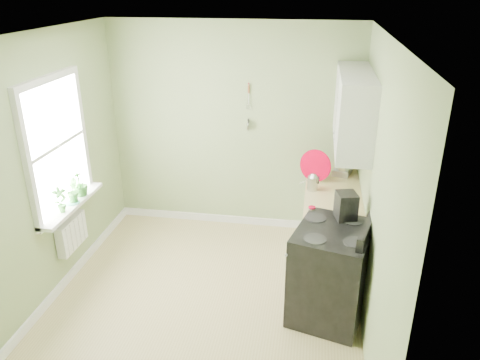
% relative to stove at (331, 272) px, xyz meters
% --- Properties ---
extents(floor, '(3.20, 3.60, 0.02)m').
position_rel_stove_xyz_m(floor, '(-1.28, -0.05, -0.50)').
color(floor, tan).
rests_on(floor, ground).
extents(ceiling, '(3.20, 3.60, 0.02)m').
position_rel_stove_xyz_m(ceiling, '(-1.28, -0.05, 2.22)').
color(ceiling, white).
rests_on(ceiling, wall_back).
extents(wall_back, '(3.20, 0.02, 2.70)m').
position_rel_stove_xyz_m(wall_back, '(-1.28, 1.76, 0.86)').
color(wall_back, '#91A470').
rests_on(wall_back, floor).
extents(wall_left, '(0.02, 3.60, 2.70)m').
position_rel_stove_xyz_m(wall_left, '(-2.89, -0.05, 0.86)').
color(wall_left, '#91A470').
rests_on(wall_left, floor).
extents(wall_right, '(0.02, 3.60, 2.70)m').
position_rel_stove_xyz_m(wall_right, '(0.33, -0.05, 0.86)').
color(wall_right, '#91A470').
rests_on(wall_right, floor).
extents(base_cabinets, '(0.60, 1.60, 0.87)m').
position_rel_stove_xyz_m(base_cabinets, '(0.02, 0.95, -0.05)').
color(base_cabinets, white).
rests_on(base_cabinets, floor).
extents(countertop, '(0.64, 1.60, 0.04)m').
position_rel_stove_xyz_m(countertop, '(0.01, 0.95, 0.40)').
color(countertop, '#D4C481').
rests_on(countertop, base_cabinets).
extents(upper_cabinets, '(0.35, 1.40, 0.80)m').
position_rel_stove_xyz_m(upper_cabinets, '(0.15, 1.05, 1.36)').
color(upper_cabinets, white).
rests_on(upper_cabinets, wall_right).
extents(window, '(0.06, 1.14, 1.44)m').
position_rel_stove_xyz_m(window, '(-2.86, 0.25, 1.06)').
color(window, white).
rests_on(window, wall_left).
extents(window_sill, '(0.18, 1.14, 0.04)m').
position_rel_stove_xyz_m(window_sill, '(-2.79, 0.25, 0.39)').
color(window_sill, white).
rests_on(window_sill, wall_left).
extents(radiator, '(0.12, 0.50, 0.35)m').
position_rel_stove_xyz_m(radiator, '(-2.82, 0.20, 0.06)').
color(radiator, white).
rests_on(radiator, wall_left).
extents(wall_utensils, '(0.02, 0.14, 0.58)m').
position_rel_stove_xyz_m(wall_utensils, '(-1.08, 1.73, 1.08)').
color(wall_utensils, '#D4C481').
rests_on(wall_utensils, wall_back).
extents(stove, '(0.87, 0.93, 1.09)m').
position_rel_stove_xyz_m(stove, '(0.00, 0.00, 0.00)').
color(stove, black).
rests_on(stove, floor).
extents(stand_mixer, '(0.26, 0.35, 0.39)m').
position_rel_stove_xyz_m(stand_mixer, '(0.13, 1.57, 0.59)').
color(stand_mixer, '#B2B2B7').
rests_on(stand_mixer, countertop).
extents(kettle, '(0.20, 0.12, 0.21)m').
position_rel_stove_xyz_m(kettle, '(-0.23, 0.99, 0.52)').
color(kettle, silver).
rests_on(kettle, countertop).
extents(coffee_maker, '(0.23, 0.24, 0.32)m').
position_rel_stove_xyz_m(coffee_maker, '(0.10, 0.25, 0.58)').
color(coffee_maker, black).
rests_on(coffee_maker, countertop).
extents(red_tray, '(0.38, 0.21, 0.39)m').
position_rel_stove_xyz_m(red_tray, '(-0.21, 1.27, 0.61)').
color(red_tray, '#A1001E').
rests_on(red_tray, countertop).
extents(jar, '(0.07, 0.07, 0.08)m').
position_rel_stove_xyz_m(jar, '(-0.22, 0.40, 0.46)').
color(jar, tan).
rests_on(jar, countertop).
extents(plant_a, '(0.17, 0.18, 0.28)m').
position_rel_stove_xyz_m(plant_a, '(-2.78, 0.03, 0.55)').
color(plant_a, '#2C6725').
rests_on(plant_a, window_sill).
extents(plant_b, '(0.18, 0.19, 0.27)m').
position_rel_stove_xyz_m(plant_b, '(-2.78, 0.28, 0.55)').
color(plant_b, '#2C6725').
rests_on(plant_b, window_sill).
extents(plant_c, '(0.22, 0.22, 0.29)m').
position_rel_stove_xyz_m(plant_c, '(-2.78, 0.45, 0.56)').
color(plant_c, '#2C6725').
rests_on(plant_c, window_sill).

